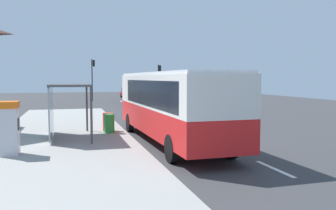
{
  "coord_description": "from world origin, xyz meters",
  "views": [
    {
      "loc": [
        -6.16,
        -16.13,
        2.96
      ],
      "look_at": [
        -1.0,
        2.45,
        1.5
      ],
      "focal_mm": 38.39,
      "sensor_mm": 36.0,
      "label": 1
    }
  ],
  "objects": [
    {
      "name": "ground_plane",
      "position": [
        0.0,
        14.0,
        -0.02
      ],
      "size": [
        56.0,
        92.0,
        0.04
      ],
      "primitive_type": "cube",
      "color": "#38383A"
    },
    {
      "name": "sidewalk_platform",
      "position": [
        -6.4,
        2.0,
        0.09
      ],
      "size": [
        6.2,
        30.0,
        0.18
      ],
      "primitive_type": "cube",
      "color": "#999993",
      "rests_on": "ground"
    },
    {
      "name": "lane_stripe_seg_0",
      "position": [
        0.25,
        -6.0,
        0.01
      ],
      "size": [
        0.16,
        2.2,
        0.01
      ],
      "primitive_type": "cube",
      "color": "silver",
      "rests_on": "ground"
    },
    {
      "name": "lane_stripe_seg_1",
      "position": [
        0.25,
        -1.0,
        0.01
      ],
      "size": [
        0.16,
        2.2,
        0.01
      ],
      "primitive_type": "cube",
      "color": "silver",
      "rests_on": "ground"
    },
    {
      "name": "lane_stripe_seg_2",
      "position": [
        0.25,
        4.0,
        0.01
      ],
      "size": [
        0.16,
        2.2,
        0.01
      ],
      "primitive_type": "cube",
      "color": "silver",
      "rests_on": "ground"
    },
    {
      "name": "lane_stripe_seg_3",
      "position": [
        0.25,
        9.0,
        0.01
      ],
      "size": [
        0.16,
        2.2,
        0.01
      ],
      "primitive_type": "cube",
      "color": "silver",
      "rests_on": "ground"
    },
    {
      "name": "lane_stripe_seg_4",
      "position": [
        0.25,
        14.0,
        0.01
      ],
      "size": [
        0.16,
        2.2,
        0.01
      ],
      "primitive_type": "cube",
      "color": "silver",
      "rests_on": "ground"
    },
    {
      "name": "lane_stripe_seg_5",
      "position": [
        0.25,
        19.0,
        0.01
      ],
      "size": [
        0.16,
        2.2,
        0.01
      ],
      "primitive_type": "cube",
      "color": "silver",
      "rests_on": "ground"
    },
    {
      "name": "lane_stripe_seg_6",
      "position": [
        0.25,
        24.0,
        0.01
      ],
      "size": [
        0.16,
        2.2,
        0.01
      ],
      "primitive_type": "cube",
      "color": "silver",
      "rests_on": "ground"
    },
    {
      "name": "lane_stripe_seg_7",
      "position": [
        0.25,
        29.0,
        0.01
      ],
      "size": [
        0.16,
        2.2,
        0.01
      ],
      "primitive_type": "cube",
      "color": "silver",
      "rests_on": "ground"
    },
    {
      "name": "bus",
      "position": [
        -1.71,
        -0.53,
        1.84
      ],
      "size": [
        2.81,
        11.07,
        3.21
      ],
      "color": "red",
      "rests_on": "ground"
    },
    {
      "name": "white_van",
      "position": [
        2.2,
        24.93,
        1.34
      ],
      "size": [
        2.05,
        5.2,
        2.3
      ],
      "color": "black",
      "rests_on": "ground"
    },
    {
      "name": "sedan_near",
      "position": [
        2.3,
        36.02,
        0.79
      ],
      "size": [
        1.92,
        4.44,
        1.52
      ],
      "color": "#A51919",
      "rests_on": "ground"
    },
    {
      "name": "ticket_machine",
      "position": [
        -8.23,
        -2.27,
        1.17
      ],
      "size": [
        0.66,
        0.76,
        1.94
      ],
      "color": "silver",
      "rests_on": "sidewalk_platform"
    },
    {
      "name": "recycling_bin_green",
      "position": [
        -4.2,
        2.05,
        0.66
      ],
      "size": [
        0.52,
        0.52,
        0.95
      ],
      "primitive_type": "cylinder",
      "color": "green",
      "rests_on": "sidewalk_platform"
    },
    {
      "name": "recycling_bin_red",
      "position": [
        -4.2,
        2.75,
        0.66
      ],
      "size": [
        0.52,
        0.52,
        0.95
      ],
      "primitive_type": "cylinder",
      "color": "red",
      "rests_on": "sidewalk_platform"
    },
    {
      "name": "traffic_light_near_side",
      "position": [
        5.5,
        30.34,
        3.15
      ],
      "size": [
        0.49,
        0.28,
        4.71
      ],
      "color": "#2D2D2D",
      "rests_on": "ground"
    },
    {
      "name": "traffic_light_far_side",
      "position": [
        -3.1,
        31.14,
        3.53
      ],
      "size": [
        0.49,
        0.28,
        5.34
      ],
      "color": "#2D2D2D",
      "rests_on": "ground"
    },
    {
      "name": "bus_shelter",
      "position": [
        -6.41,
        1.13,
        2.1
      ],
      "size": [
        1.8,
        4.0,
        2.5
      ],
      "color": "#4C4C51",
      "rests_on": "sidewalk_platform"
    }
  ]
}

